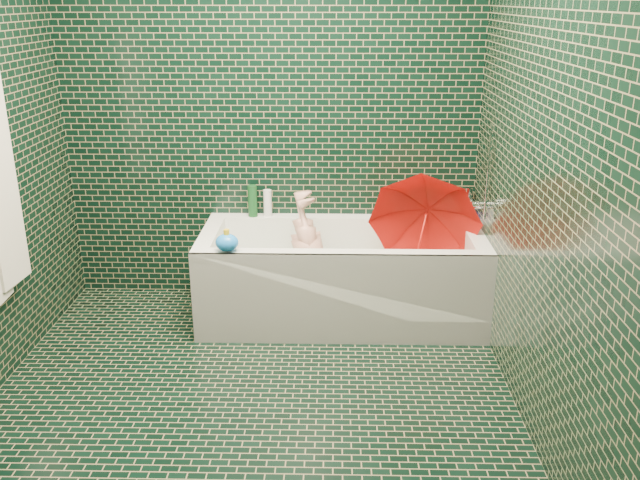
{
  "coord_description": "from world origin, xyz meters",
  "views": [
    {
      "loc": [
        0.41,
        -2.81,
        1.88
      ],
      "look_at": [
        0.32,
        0.82,
        0.57
      ],
      "focal_mm": 38.0,
      "sensor_mm": 36.0,
      "label": 1
    }
  ],
  "objects_px": {
    "child": "(315,269)",
    "rubber_duck": "(437,211)",
    "bath_toy": "(227,242)",
    "umbrella": "(422,232)",
    "bathtub": "(341,286)"
  },
  "relations": [
    {
      "from": "child",
      "to": "rubber_duck",
      "type": "relative_size",
      "value": 7.24
    },
    {
      "from": "child",
      "to": "umbrella",
      "type": "bearing_deg",
      "value": 79.33
    },
    {
      "from": "rubber_duck",
      "to": "bath_toy",
      "type": "height_order",
      "value": "bath_toy"
    },
    {
      "from": "bathtub",
      "to": "bath_toy",
      "type": "height_order",
      "value": "bath_toy"
    },
    {
      "from": "umbrella",
      "to": "bath_toy",
      "type": "relative_size",
      "value": 4.69
    },
    {
      "from": "umbrella",
      "to": "bathtub",
      "type": "bearing_deg",
      "value": -164.34
    },
    {
      "from": "child",
      "to": "umbrella",
      "type": "height_order",
      "value": "umbrella"
    },
    {
      "from": "bathtub",
      "to": "child",
      "type": "height_order",
      "value": "bathtub"
    },
    {
      "from": "bathtub",
      "to": "umbrella",
      "type": "height_order",
      "value": "umbrella"
    },
    {
      "from": "umbrella",
      "to": "rubber_duck",
      "type": "bearing_deg",
      "value": 90.17
    },
    {
      "from": "bathtub",
      "to": "bath_toy",
      "type": "bearing_deg",
      "value": -153.37
    },
    {
      "from": "umbrella",
      "to": "bath_toy",
      "type": "distance_m",
      "value": 1.14
    },
    {
      "from": "child",
      "to": "bath_toy",
      "type": "height_order",
      "value": "bath_toy"
    },
    {
      "from": "bathtub",
      "to": "umbrella",
      "type": "distance_m",
      "value": 0.6
    },
    {
      "from": "child",
      "to": "rubber_duck",
      "type": "height_order",
      "value": "rubber_duck"
    }
  ]
}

